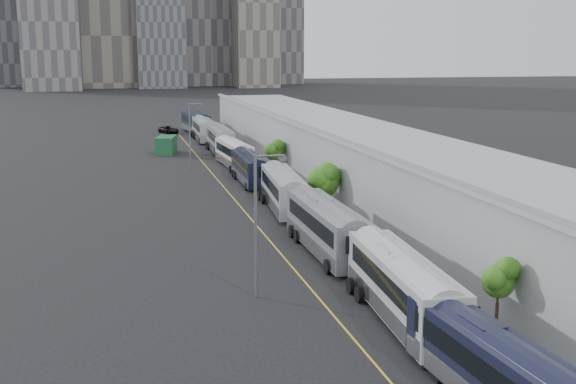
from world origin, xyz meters
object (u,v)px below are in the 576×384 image
object	(u,v)px
bus_1	(497,378)
street_lamp_far	(191,131)
street_lamp_near	(259,216)
suv	(169,130)
bus_4	(283,193)
bus_9	(196,124)
bus_3	(326,232)
bus_8	(204,131)
shipping_container	(166,145)
bus_7	(220,142)
bus_6	(234,156)
bus_2	(402,293)
bus_5	(250,171)

from	to	relation	value
bus_1	street_lamp_far	xyz separation A→B (m)	(-5.40, 68.50, 3.49)
street_lamp_near	suv	size ratio (longest dim) A/B	1.80
bus_4	bus_9	xyz separation A→B (m)	(-0.50, 69.09, 0.08)
bus_3	bus_9	size ratio (longest dim) A/B	0.99
bus_8	bus_9	world-z (taller)	bus_9
bus_9	street_lamp_far	size ratio (longest dim) A/B	1.64
street_lamp_far	street_lamp_near	bearing A→B (deg)	-91.71
bus_3	street_lamp_far	size ratio (longest dim) A/B	1.62
bus_3	shipping_container	bearing A→B (deg)	97.52
bus_9	street_lamp_near	world-z (taller)	street_lamp_near
street_lamp_near	bus_7	bearing A→B (deg)	83.59
bus_1	bus_3	distance (m)	25.29
bus_1	bus_4	size ratio (longest dim) A/B	0.91
bus_6	bus_9	size ratio (longest dim) A/B	0.89
street_lamp_near	bus_8	bearing A→B (deg)	85.16
bus_3	street_lamp_far	bearing A→B (deg)	97.27
bus_2	bus_4	world-z (taller)	bus_2
bus_6	bus_4	bearing A→B (deg)	-93.35
bus_6	bus_5	bearing A→B (deg)	-94.92
bus_3	street_lamp_far	world-z (taller)	street_lamp_far
bus_1	street_lamp_far	world-z (taller)	street_lamp_far
shipping_container	street_lamp_near	bearing A→B (deg)	-76.19
bus_1	bus_2	bearing A→B (deg)	85.38
bus_8	shipping_container	world-z (taller)	bus_8
bus_9	shipping_container	bearing A→B (deg)	-111.12
bus_5	shipping_container	world-z (taller)	bus_5
bus_1	street_lamp_far	size ratio (longest dim) A/B	1.43
bus_8	suv	world-z (taller)	bus_8
suv	bus_6	bearing A→B (deg)	-104.02
street_lamp_far	suv	xyz separation A→B (m)	(0.38, 42.98, -4.29)
bus_6	street_lamp_near	world-z (taller)	street_lamp_near
suv	bus_7	bearing A→B (deg)	-100.06
bus_1	bus_8	distance (m)	98.40
bus_5	street_lamp_near	bearing A→B (deg)	-99.29
bus_2	bus_7	xyz separation A→B (m)	(0.30, 72.02, 0.03)
bus_2	bus_8	distance (m)	87.55
bus_5	street_lamp_far	size ratio (longest dim) A/B	1.42
bus_1	bus_4	bearing A→B (deg)	85.82
bus_3	bus_8	world-z (taller)	bus_3
bus_7	bus_1	bearing A→B (deg)	-89.22
bus_6	bus_1	bearing A→B (deg)	-93.97
street_lamp_far	shipping_container	distance (m)	15.87
bus_8	street_lamp_far	size ratio (longest dim) A/B	1.58
bus_6	street_lamp_far	distance (m)	6.60
bus_2	bus_5	size ratio (longest dim) A/B	1.12
bus_8	bus_9	distance (m)	11.77
bus_5	street_lamp_far	distance (m)	13.96
bus_8	suv	size ratio (longest dim) A/B	2.70
bus_2	bus_8	size ratio (longest dim) A/B	1.01
street_lamp_near	street_lamp_far	world-z (taller)	street_lamp_near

